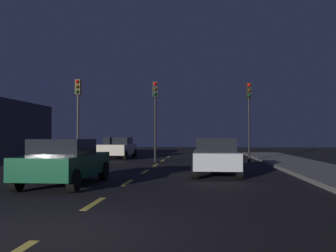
{
  "coord_description": "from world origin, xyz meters",
  "views": [
    {
      "loc": [
        2.44,
        -5.65,
        1.53
      ],
      "look_at": [
        0.57,
        15.0,
        2.12
      ],
      "focal_mm": 39.4,
      "sensor_mm": 36.0,
      "label": 1
    }
  ],
  "objects_px": {
    "traffic_signal_left": "(78,104)",
    "car_stopped_ahead": "(215,156)",
    "traffic_signal_center": "(155,106)",
    "traffic_signal_right": "(249,106)",
    "car_oncoming_far": "(118,148)",
    "car_adjacent_lane": "(65,161)"
  },
  "relations": [
    {
      "from": "car_stopped_ahead",
      "to": "car_oncoming_far",
      "type": "relative_size",
      "value": 0.95
    },
    {
      "from": "traffic_signal_right",
      "to": "car_oncoming_far",
      "type": "relative_size",
      "value": 1.05
    },
    {
      "from": "traffic_signal_right",
      "to": "car_oncoming_far",
      "type": "distance_m",
      "value": 9.57
    },
    {
      "from": "traffic_signal_left",
      "to": "car_stopped_ahead",
      "type": "relative_size",
      "value": 1.19
    },
    {
      "from": "traffic_signal_left",
      "to": "car_stopped_ahead",
      "type": "distance_m",
      "value": 10.66
    },
    {
      "from": "car_adjacent_lane",
      "to": "traffic_signal_center",
      "type": "bearing_deg",
      "value": 81.19
    },
    {
      "from": "car_oncoming_far",
      "to": "car_adjacent_lane",
      "type": "bearing_deg",
      "value": -83.78
    },
    {
      "from": "traffic_signal_center",
      "to": "car_adjacent_lane",
      "type": "distance_m",
      "value": 10.58
    },
    {
      "from": "car_stopped_ahead",
      "to": "car_adjacent_lane",
      "type": "height_order",
      "value": "car_stopped_ahead"
    },
    {
      "from": "traffic_signal_right",
      "to": "car_adjacent_lane",
      "type": "height_order",
      "value": "traffic_signal_right"
    },
    {
      "from": "car_adjacent_lane",
      "to": "car_stopped_ahead",
      "type": "bearing_deg",
      "value": 36.19
    },
    {
      "from": "traffic_signal_left",
      "to": "car_oncoming_far",
      "type": "relative_size",
      "value": 1.12
    },
    {
      "from": "traffic_signal_right",
      "to": "car_stopped_ahead",
      "type": "bearing_deg",
      "value": -108.07
    },
    {
      "from": "traffic_signal_left",
      "to": "traffic_signal_right",
      "type": "bearing_deg",
      "value": -0.0
    },
    {
      "from": "traffic_signal_left",
      "to": "car_oncoming_far",
      "type": "bearing_deg",
      "value": 66.71
    },
    {
      "from": "traffic_signal_center",
      "to": "car_oncoming_far",
      "type": "xyz_separation_m",
      "value": [
        -3.08,
        3.67,
        -2.58
      ]
    },
    {
      "from": "traffic_signal_center",
      "to": "car_stopped_ahead",
      "type": "bearing_deg",
      "value": -63.84
    },
    {
      "from": "traffic_signal_left",
      "to": "car_stopped_ahead",
      "type": "xyz_separation_m",
      "value": [
        7.91,
        -6.61,
        -2.71
      ]
    },
    {
      "from": "car_stopped_ahead",
      "to": "car_oncoming_far",
      "type": "height_order",
      "value": "same"
    },
    {
      "from": "traffic_signal_left",
      "to": "traffic_signal_center",
      "type": "relative_size",
      "value": 1.04
    },
    {
      "from": "traffic_signal_right",
      "to": "car_oncoming_far",
      "type": "height_order",
      "value": "traffic_signal_right"
    },
    {
      "from": "traffic_signal_left",
      "to": "car_oncoming_far",
      "type": "distance_m",
      "value": 4.82
    }
  ]
}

